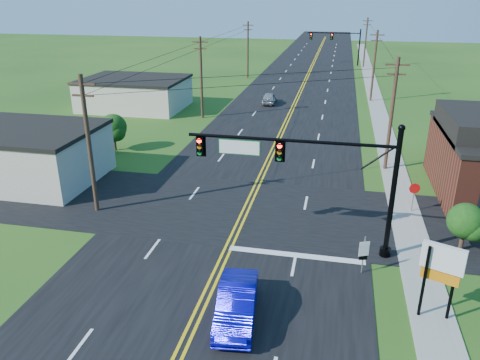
% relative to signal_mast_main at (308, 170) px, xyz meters
% --- Properties ---
extents(ground, '(260.00, 260.00, 0.00)m').
position_rel_signal_mast_main_xyz_m(ground, '(-4.34, -8.00, -4.75)').
color(ground, '#1F4714').
rests_on(ground, ground).
extents(road_main, '(16.00, 220.00, 0.04)m').
position_rel_signal_mast_main_xyz_m(road_main, '(-4.34, 42.00, -4.73)').
color(road_main, black).
rests_on(road_main, ground).
extents(road_cross, '(70.00, 10.00, 0.04)m').
position_rel_signal_mast_main_xyz_m(road_cross, '(-4.34, 4.00, -4.73)').
color(road_cross, black).
rests_on(road_cross, ground).
extents(sidewalk, '(2.00, 160.00, 0.08)m').
position_rel_signal_mast_main_xyz_m(sidewalk, '(6.16, 32.00, -4.71)').
color(sidewalk, gray).
rests_on(sidewalk, ground).
extents(signal_mast_main, '(11.30, 0.60, 7.48)m').
position_rel_signal_mast_main_xyz_m(signal_mast_main, '(0.00, 0.00, 0.00)').
color(signal_mast_main, black).
rests_on(signal_mast_main, ground).
extents(signal_mast_far, '(10.98, 0.60, 7.48)m').
position_rel_signal_mast_main_xyz_m(signal_mast_far, '(0.10, 72.00, -0.20)').
color(signal_mast_far, black).
rests_on(signal_mast_far, ground).
extents(cream_bldg_near, '(10.20, 8.20, 4.10)m').
position_rel_signal_mast_main_xyz_m(cream_bldg_near, '(-21.34, 6.00, -2.69)').
color(cream_bldg_near, beige).
rests_on(cream_bldg_near, ground).
extents(cream_bldg_far, '(12.20, 9.20, 3.70)m').
position_rel_signal_mast_main_xyz_m(cream_bldg_far, '(-23.34, 30.00, -2.89)').
color(cream_bldg_far, beige).
rests_on(cream_bldg_far, ground).
extents(utility_pole_left_a, '(1.80, 0.28, 9.00)m').
position_rel_signal_mast_main_xyz_m(utility_pole_left_a, '(-13.84, 2.00, -0.03)').
color(utility_pole_left_a, '#362818').
rests_on(utility_pole_left_a, ground).
extents(utility_pole_left_b, '(1.80, 0.28, 9.00)m').
position_rel_signal_mast_main_xyz_m(utility_pole_left_b, '(-13.84, 27.00, -0.03)').
color(utility_pole_left_b, '#362818').
rests_on(utility_pole_left_b, ground).
extents(utility_pole_left_c, '(1.80, 0.28, 9.00)m').
position_rel_signal_mast_main_xyz_m(utility_pole_left_c, '(-13.84, 54.00, -0.03)').
color(utility_pole_left_c, '#362818').
rests_on(utility_pole_left_c, ground).
extents(utility_pole_right_a, '(1.80, 0.28, 9.00)m').
position_rel_signal_mast_main_xyz_m(utility_pole_right_a, '(5.46, 14.00, -0.03)').
color(utility_pole_right_a, '#362818').
rests_on(utility_pole_right_a, ground).
extents(utility_pole_right_b, '(1.80, 0.28, 9.00)m').
position_rel_signal_mast_main_xyz_m(utility_pole_right_b, '(5.46, 40.00, -0.03)').
color(utility_pole_right_b, '#362818').
rests_on(utility_pole_right_b, ground).
extents(utility_pole_right_c, '(1.80, 0.28, 9.00)m').
position_rel_signal_mast_main_xyz_m(utility_pole_right_c, '(5.46, 70.00, -0.03)').
color(utility_pole_right_c, '#362818').
rests_on(utility_pole_right_c, ground).
extents(tree_right_back, '(3.00, 3.00, 4.10)m').
position_rel_signal_mast_main_xyz_m(tree_right_back, '(11.66, 18.00, -2.15)').
color(tree_right_back, '#362818').
rests_on(tree_right_back, ground).
extents(shrub_corner, '(2.00, 2.00, 2.86)m').
position_rel_signal_mast_main_xyz_m(shrub_corner, '(8.66, 1.50, -2.90)').
color(shrub_corner, '#362818').
rests_on(shrub_corner, ground).
extents(tree_left, '(2.40, 2.40, 3.37)m').
position_rel_signal_mast_main_xyz_m(tree_left, '(-18.34, 14.00, -2.59)').
color(tree_left, '#362818').
rests_on(tree_left, ground).
extents(blue_car, '(2.16, 4.87, 1.55)m').
position_rel_signal_mast_main_xyz_m(blue_car, '(-2.39, -6.89, -3.97)').
color(blue_car, '#0A08AF').
rests_on(blue_car, ground).
extents(distant_car, '(1.91, 4.26, 1.42)m').
position_rel_signal_mast_main_xyz_m(distant_car, '(-7.42, 35.62, -4.04)').
color(distant_car, '#A2A2A6').
rests_on(distant_car, ground).
extents(route_sign, '(0.51, 0.23, 2.15)m').
position_rel_signal_mast_main_xyz_m(route_sign, '(3.16, -2.02, -3.50)').
color(route_sign, slate).
rests_on(route_sign, ground).
extents(stop_sign, '(0.73, 0.12, 2.04)m').
position_rel_signal_mast_main_xyz_m(stop_sign, '(6.59, 6.12, -3.28)').
color(stop_sign, slate).
rests_on(stop_sign, ground).
extents(pylon_sign, '(1.75, 0.90, 3.68)m').
position_rel_signal_mast_main_xyz_m(pylon_sign, '(6.16, -5.00, -2.06)').
color(pylon_sign, black).
rests_on(pylon_sign, ground).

